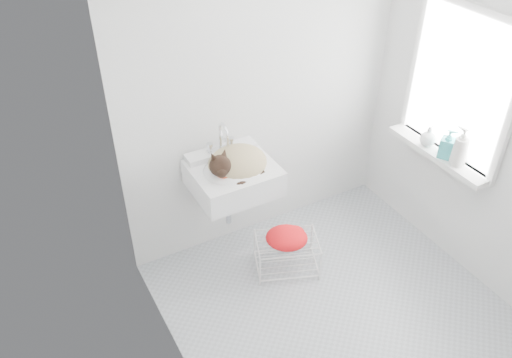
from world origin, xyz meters
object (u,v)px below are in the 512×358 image
cat (236,163)px  wire_rack (287,253)px  bottle_c (426,145)px  bottle_b (444,157)px  sink (233,167)px  bottle_a (456,164)px

cat → wire_rack: bearing=-44.9°
cat → bottle_c: bearing=-15.9°
bottle_b → bottle_c: (0.00, 0.18, 0.00)m
sink → bottle_c: (1.38, -0.43, 0.00)m
sink → bottle_b: bearing=-24.0°
cat → bottle_b: size_ratio=2.02×
sink → bottle_a: bottle_a is taller
sink → bottle_c: size_ratio=3.84×
cat → bottle_b: cat is taller
cat → bottle_a: size_ratio=1.81×
bottle_b → bottle_c: bearing=90.0°
sink → wire_rack: size_ratio=1.29×
wire_rack → bottle_a: size_ratio=1.85×
bottle_a → bottle_c: bottle_a is taller
bottle_b → bottle_a: bearing=-90.0°
cat → wire_rack: cat is taller
wire_rack → bottle_a: bottle_a is taller
bottle_a → bottle_c: bearing=90.0°
bottle_b → bottle_c: bottle_b is taller
sink → bottle_a: (1.38, -0.73, 0.00)m
wire_rack → bottle_b: size_ratio=2.07×
wire_rack → bottle_c: 1.31m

